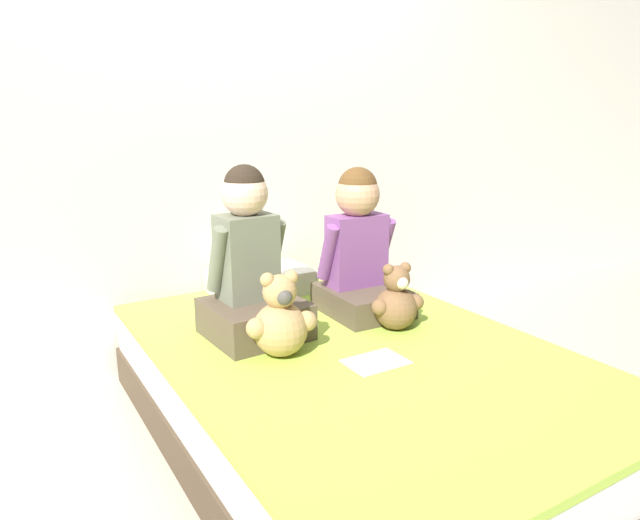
% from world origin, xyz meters
% --- Properties ---
extents(ground_plane, '(14.00, 14.00, 0.00)m').
position_xyz_m(ground_plane, '(0.00, 0.00, 0.00)').
color(ground_plane, '#B2A899').
extents(wall_behind_bed, '(8.00, 0.06, 2.50)m').
position_xyz_m(wall_behind_bed, '(0.00, 1.03, 1.25)').
color(wall_behind_bed, silver).
rests_on(wall_behind_bed, ground_plane).
extents(bed, '(1.33, 1.93, 0.37)m').
position_xyz_m(bed, '(0.00, 0.00, 0.18)').
color(bed, '#473828').
rests_on(bed, ground_plane).
extents(child_on_left, '(0.37, 0.37, 0.66)m').
position_xyz_m(child_on_left, '(-0.27, 0.33, 0.63)').
color(child_on_left, brown).
rests_on(child_on_left, bed).
extents(child_on_right, '(0.34, 0.38, 0.62)m').
position_xyz_m(child_on_right, '(0.25, 0.33, 0.64)').
color(child_on_right, brown).
rests_on(child_on_right, bed).
extents(teddy_bear_held_by_left_child, '(0.26, 0.20, 0.31)m').
position_xyz_m(teddy_bear_held_by_left_child, '(-0.26, 0.08, 0.50)').
color(teddy_bear_held_by_left_child, tan).
rests_on(teddy_bear_held_by_left_child, bed).
extents(teddy_bear_held_by_right_child, '(0.23, 0.17, 0.27)m').
position_xyz_m(teddy_bear_held_by_right_child, '(0.25, 0.07, 0.48)').
color(teddy_bear_held_by_right_child, brown).
rests_on(teddy_bear_held_by_right_child, bed).
extents(pillow_at_headboard, '(0.46, 0.30, 0.11)m').
position_xyz_m(pillow_at_headboard, '(0.00, 0.78, 0.42)').
color(pillow_at_headboard, white).
rests_on(pillow_at_headboard, bed).
extents(sign_card, '(0.21, 0.15, 0.00)m').
position_xyz_m(sign_card, '(-0.01, -0.14, 0.37)').
color(sign_card, white).
rests_on(sign_card, bed).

